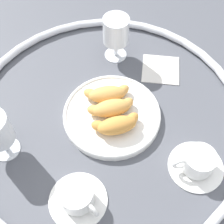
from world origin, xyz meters
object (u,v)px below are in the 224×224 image
(croissant_extra, at_px, (107,94))
(juice_glass_right, at_px, (116,32))
(coffee_cup_near, at_px, (78,198))
(folded_napkin, at_px, (161,69))
(pastry_plate, at_px, (112,116))
(croissant_small, at_px, (112,109))
(croissant_large, at_px, (117,125))
(coffee_cup_far, at_px, (197,163))

(croissant_extra, distance_m, juice_glass_right, 0.19)
(coffee_cup_near, bearing_deg, folded_napkin, 57.44)
(pastry_plate, bearing_deg, croissant_small, 99.56)
(pastry_plate, bearing_deg, juice_glass_right, 83.91)
(croissant_large, distance_m, juice_glass_right, 0.28)
(croissant_small, bearing_deg, croissant_large, -78.71)
(croissant_small, distance_m, juice_glass_right, 0.24)
(croissant_large, relative_size, coffee_cup_far, 0.99)
(croissant_small, height_order, croissant_extra, same)
(coffee_cup_near, bearing_deg, croissant_small, 68.33)
(pastry_plate, distance_m, folded_napkin, 0.23)
(croissant_extra, xyz_separation_m, folded_napkin, (0.17, 0.11, -0.04))
(croissant_large, xyz_separation_m, coffee_cup_far, (0.19, -0.11, -0.01))
(pastry_plate, bearing_deg, croissant_extra, 100.95)
(croissant_small, relative_size, folded_napkin, 1.23)
(folded_napkin, bearing_deg, croissant_extra, -146.14)
(croissant_large, xyz_separation_m, croissant_extra, (-0.02, 0.10, 0.00))
(croissant_large, bearing_deg, coffee_cup_near, -119.42)
(pastry_plate, distance_m, croissant_small, 0.03)
(coffee_cup_near, xyz_separation_m, folded_napkin, (0.25, 0.39, -0.02))
(croissant_small, xyz_separation_m, coffee_cup_far, (0.20, -0.16, -0.01))
(croissant_small, xyz_separation_m, croissant_extra, (-0.01, 0.05, 0.00))
(croissant_large, relative_size, croissant_extra, 0.98)
(croissant_large, height_order, croissant_extra, same)
(pastry_plate, height_order, croissant_large, croissant_large)
(croissant_small, xyz_separation_m, folded_napkin, (0.16, 0.16, -0.04))
(croissant_small, height_order, coffee_cup_far, croissant_small)
(juice_glass_right, xyz_separation_m, folded_napkin, (0.13, -0.07, -0.09))
(croissant_large, xyz_separation_m, juice_glass_right, (0.02, 0.28, 0.05))
(croissant_extra, bearing_deg, folded_napkin, 33.86)
(folded_napkin, bearing_deg, croissant_small, -134.31)
(croissant_extra, bearing_deg, pastry_plate, -79.05)
(croissant_large, bearing_deg, pastry_plate, 101.41)
(pastry_plate, height_order, juice_glass_right, juice_glass_right)
(coffee_cup_far, distance_m, folded_napkin, 0.32)
(pastry_plate, height_order, croissant_extra, croissant_extra)
(pastry_plate, relative_size, coffee_cup_near, 1.93)
(coffee_cup_near, height_order, folded_napkin, coffee_cup_near)
(pastry_plate, relative_size, croissant_extra, 1.92)
(croissant_extra, distance_m, folded_napkin, 0.20)
(pastry_plate, relative_size, croissant_large, 1.95)
(croissant_extra, relative_size, coffee_cup_near, 1.01)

